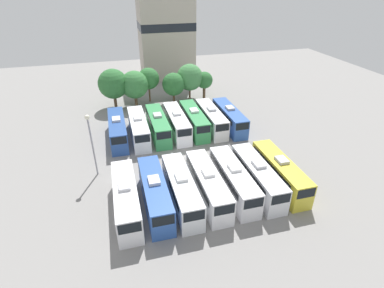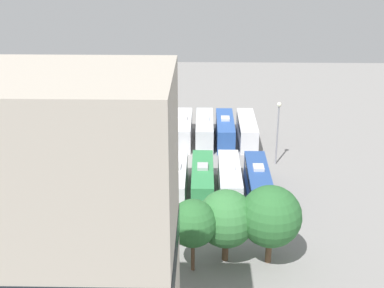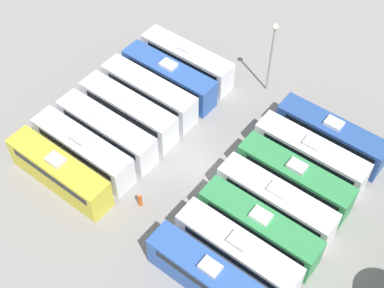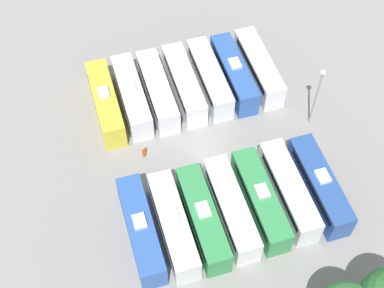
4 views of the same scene
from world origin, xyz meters
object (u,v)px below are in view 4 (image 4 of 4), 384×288
bus_0 (259,67)px  bus_13 (141,230)px  bus_6 (106,103)px  bus_10 (231,208)px  light_pole (319,89)px  worker_person (144,152)px  bus_4 (158,91)px  bus_1 (234,73)px  bus_5 (132,96)px  bus_12 (173,225)px  bus_8 (289,191)px  bus_7 (320,185)px  bus_2 (210,78)px  bus_9 (260,200)px  bus_3 (184,84)px  bus_11 (203,218)px

bus_0 → bus_13: size_ratio=1.00×
bus_6 → bus_10: same height
bus_13 → light_pole: (-21.41, -8.49, 3.82)m
bus_13 → worker_person: bus_13 is taller
bus_4 → bus_0: bearing=-179.4°
bus_1 → bus_5: 12.16m
bus_13 → bus_12: bearing=172.3°
bus_6 → bus_13: size_ratio=1.00×
worker_person → bus_4: bearing=-116.0°
bus_6 → bus_8: same height
bus_0 → bus_7: size_ratio=1.00×
bus_2 → bus_8: size_ratio=1.00×
bus_0 → bus_2: 6.05m
bus_4 → bus_9: 17.70m
bus_7 → bus_10: size_ratio=1.00×
bus_8 → bus_4: bearing=-61.0°
worker_person → bus_6: bearing=-69.9°
bus_6 → bus_7: (-18.30, 16.79, 0.00)m
bus_0 → light_pole: (-3.18, 8.02, 3.82)m
bus_5 → bus_13: size_ratio=1.00×
bus_0 → bus_6: bearing=0.4°
bus_6 → bus_9: (-12.04, 16.65, 0.00)m
bus_9 → bus_12: same height
bus_10 → bus_8: bearing=-178.0°
bus_3 → bus_10: (0.18, 16.78, 0.00)m
bus_3 → bus_10: bearing=89.4°
bus_3 → bus_4: same height
bus_0 → light_pole: light_pole is taller
bus_5 → bus_13: 16.78m
bus_4 → bus_5: bearing=-2.7°
bus_2 → bus_7: (-6.05, 16.95, 0.00)m
bus_3 → bus_6: size_ratio=1.00×
bus_3 → bus_7: 19.21m
bus_8 → bus_12: 11.98m
bus_3 → worker_person: bus_3 is taller
bus_4 → bus_6: (6.00, -0.01, 0.00)m
bus_3 → bus_4: (3.16, 0.12, 0.00)m
bus_1 → bus_2: 2.94m
bus_8 → bus_12: same height
bus_11 → bus_3: bearing=-100.4°
bus_9 → bus_11: same height
bus_2 → bus_13: bearing=53.6°
bus_1 → bus_10: same height
bus_6 → bus_9: size_ratio=1.00×
bus_12 → bus_3: bearing=-109.6°
bus_9 → worker_person: 13.53m
bus_12 → bus_4: bearing=-99.7°
bus_10 → bus_11: (2.94, 0.24, 0.00)m
bus_0 → worker_person: 17.30m
bus_13 → bus_8: bearing=179.7°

